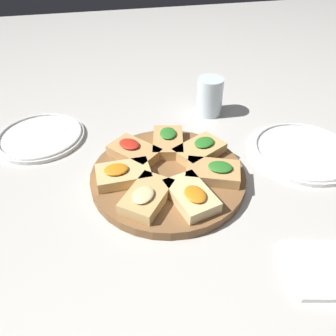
{
  "coord_description": "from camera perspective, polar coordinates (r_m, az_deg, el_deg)",
  "views": [
    {
      "loc": [
        -0.13,
        -0.55,
        0.5
      ],
      "look_at": [
        0.0,
        0.0,
        0.04
      ],
      "focal_mm": 35.0,
      "sensor_mm": 36.0,
      "label": 1
    }
  ],
  "objects": [
    {
      "name": "ground_plane",
      "position": [
        0.75,
        -0.0,
        -2.06
      ],
      "size": [
        3.0,
        3.0,
        0.0
      ],
      "primitive_type": "plane",
      "color": "beige"
    },
    {
      "name": "serving_board",
      "position": [
        0.74,
        -0.0,
        -1.42
      ],
      "size": [
        0.35,
        0.35,
        0.02
      ],
      "primitive_type": "cylinder",
      "color": "brown",
      "rests_on": "ground_plane"
    },
    {
      "name": "focaccia_slice_0",
      "position": [
        0.71,
        -7.84,
        -1.2
      ],
      "size": [
        0.12,
        0.08,
        0.03
      ],
      "color": "#DBB775",
      "rests_on": "serving_board"
    },
    {
      "name": "focaccia_slice_1",
      "position": [
        0.66,
        -3.73,
        -4.95
      ],
      "size": [
        0.13,
        0.14,
        0.03
      ],
      "color": "tan",
      "rests_on": "serving_board"
    },
    {
      "name": "focaccia_slice_2",
      "position": [
        0.66,
        4.07,
        -4.82
      ],
      "size": [
        0.1,
        0.13,
        0.03
      ],
      "color": "#E5C689",
      "rests_on": "serving_board"
    },
    {
      "name": "focaccia_slice_3",
      "position": [
        0.72,
        7.92,
        -0.67
      ],
      "size": [
        0.13,
        0.11,
        0.03
      ],
      "color": "tan",
      "rests_on": "serving_board"
    },
    {
      "name": "focaccia_slice_4",
      "position": [
        0.78,
        5.57,
        3.16
      ],
      "size": [
        0.14,
        0.12,
        0.03
      ],
      "color": "tan",
      "rests_on": "serving_board"
    },
    {
      "name": "focaccia_slice_5",
      "position": [
        0.81,
        -0.01,
        4.63
      ],
      "size": [
        0.1,
        0.13,
        0.03
      ],
      "color": "tan",
      "rests_on": "serving_board"
    },
    {
      "name": "focaccia_slice_6",
      "position": [
        0.78,
        -5.96,
        2.9
      ],
      "size": [
        0.13,
        0.13,
        0.03
      ],
      "color": "tan",
      "rests_on": "serving_board"
    },
    {
      "name": "plate_left",
      "position": [
        0.94,
        -21.34,
        5.2
      ],
      "size": [
        0.23,
        0.23,
        0.02
      ],
      "color": "white",
      "rests_on": "ground_plane"
    },
    {
      "name": "plate_right",
      "position": [
        0.89,
        22.52,
        2.81
      ],
      "size": [
        0.26,
        0.26,
        0.02
      ],
      "color": "white",
      "rests_on": "ground_plane"
    },
    {
      "name": "water_glass",
      "position": [
        0.98,
        7.27,
        12.25
      ],
      "size": [
        0.07,
        0.07,
        0.11
      ],
      "primitive_type": "cylinder",
      "color": "silver",
      "rests_on": "ground_plane"
    },
    {
      "name": "napkin_stack",
      "position": [
        0.65,
        26.51,
        -15.54
      ],
      "size": [
        0.16,
        0.14,
        0.01
      ],
      "primitive_type": "cube",
      "rotation": [
        0.0,
        0.0,
        -0.23
      ],
      "color": "white",
      "rests_on": "ground_plane"
    }
  ]
}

